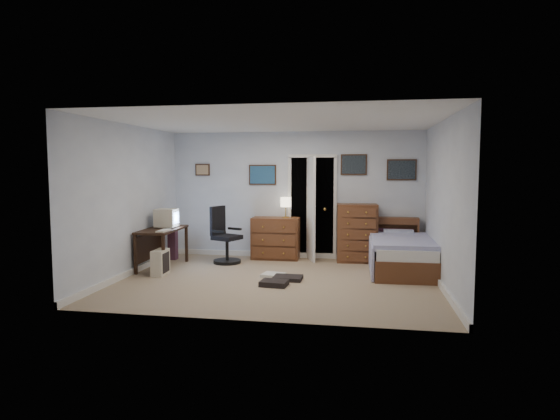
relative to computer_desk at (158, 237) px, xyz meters
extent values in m
cube|color=tan|center=(2.28, -0.62, -0.55)|extent=(5.00, 4.00, 0.02)
cube|color=black|center=(0.08, 0.00, 0.14)|extent=(0.61, 1.25, 0.04)
cube|color=black|center=(-0.14, -0.58, -0.21)|extent=(0.05, 0.05, 0.67)
cube|color=black|center=(0.35, -0.56, -0.21)|extent=(0.05, 0.05, 0.67)
cube|color=black|center=(-0.18, 0.57, -0.21)|extent=(0.05, 0.05, 0.67)
cube|color=black|center=(0.31, 0.59, -0.21)|extent=(0.05, 0.05, 0.67)
cube|color=black|center=(-0.18, -0.01, -0.17)|extent=(0.07, 1.13, 0.47)
cube|color=beige|center=(0.10, 0.15, 0.34)|extent=(0.37, 0.35, 0.32)
cube|color=#8CB2F2|center=(0.29, 0.16, 0.34)|extent=(0.02, 0.26, 0.21)
cube|color=beige|center=(0.10, 0.15, 0.17)|extent=(0.24, 0.24, 0.02)
cube|color=beige|center=(0.26, -0.35, 0.17)|extent=(0.15, 0.38, 0.02)
cube|color=beige|center=(0.28, -0.55, -0.33)|extent=(0.20, 0.40, 0.42)
cube|color=black|center=(0.38, -0.54, -0.33)|extent=(0.02, 0.28, 0.33)
cylinder|color=black|center=(1.11, 0.59, -0.51)|extent=(0.67, 0.67, 0.06)
cylinder|color=black|center=(1.11, 0.59, -0.30)|extent=(0.08, 0.08, 0.40)
cube|color=black|center=(1.11, 0.59, -0.06)|extent=(0.57, 0.57, 0.08)
cube|color=black|center=(0.91, 0.67, 0.25)|extent=(0.21, 0.39, 0.55)
cube|color=black|center=(1.02, 0.37, 0.08)|extent=(0.29, 0.16, 0.04)
cube|color=black|center=(1.20, 0.81, 0.08)|extent=(0.29, 0.16, 0.04)
cube|color=maroon|center=(-0.04, 0.76, -0.16)|extent=(0.16, 0.16, 0.78)
cube|color=brown|center=(1.94, 1.16, -0.14)|extent=(0.93, 0.47, 0.82)
cylinder|color=gold|center=(2.14, 1.16, 0.28)|extent=(0.12, 0.12, 0.02)
cylinder|color=gold|center=(2.14, 1.16, 0.41)|extent=(0.02, 0.02, 0.25)
cylinder|color=beige|center=(2.14, 1.16, 0.58)|extent=(0.21, 0.21, 0.18)
cube|color=black|center=(2.63, 1.68, 0.46)|extent=(0.90, 0.60, 2.00)
cube|color=white|center=(2.18, 1.35, 0.46)|extent=(0.06, 0.05, 2.00)
cube|color=white|center=(3.08, 1.35, 0.46)|extent=(0.06, 0.05, 2.00)
cube|color=white|center=(2.63, 1.35, 1.48)|extent=(0.96, 0.05, 0.06)
cube|color=white|center=(2.59, 1.25, 0.46)|extent=(0.31, 0.77, 2.00)
sphere|color=gold|center=(2.90, 1.09, 0.46)|extent=(0.06, 0.06, 0.06)
cube|color=brown|center=(3.52, 1.13, 0.01)|extent=(0.78, 0.49, 1.10)
cube|color=brown|center=(4.19, 1.26, -0.12)|extent=(0.95, 0.27, 0.85)
cube|color=black|center=(4.19, 1.19, 0.04)|extent=(0.87, 0.13, 0.28)
cube|color=maroon|center=(4.19, 1.19, 0.00)|extent=(0.76, 0.14, 0.21)
cube|color=brown|center=(4.28, 0.43, -0.37)|extent=(1.01, 1.98, 0.34)
cube|color=white|center=(4.28, 0.43, -0.11)|extent=(0.97, 1.94, 0.18)
cube|color=#6162B4|center=(4.29, 0.33, 0.00)|extent=(1.07, 1.69, 0.10)
cube|color=#6162B4|center=(3.76, 0.32, -0.27)|extent=(0.06, 1.67, 0.53)
cube|color=#6672A4|center=(4.27, 1.17, 0.04)|extent=(0.55, 0.38, 0.13)
cube|color=#331E11|center=(0.38, 1.36, 1.21)|extent=(0.30, 0.03, 0.24)
cube|color=#948950|center=(0.38, 1.35, 1.21)|extent=(0.25, 0.01, 0.19)
cube|color=#331E11|center=(1.63, 1.36, 1.11)|extent=(0.55, 0.03, 0.40)
cube|color=#180D60|center=(1.63, 1.35, 1.11)|extent=(0.50, 0.01, 0.35)
cube|color=#331E11|center=(3.43, 1.36, 1.31)|extent=(0.50, 0.03, 0.40)
cube|color=black|center=(3.43, 1.35, 1.31)|extent=(0.45, 0.01, 0.35)
cube|color=#331E11|center=(4.33, 1.36, 1.21)|extent=(0.55, 0.03, 0.40)
cube|color=black|center=(4.33, 1.35, 1.21)|extent=(0.50, 0.01, 0.35)
cube|color=silver|center=(2.17, -0.35, -0.52)|extent=(0.40, 0.37, 0.05)
cube|color=black|center=(2.44, -0.54, -0.51)|extent=(0.46, 0.36, 0.06)
cube|color=black|center=(2.30, -0.96, -0.50)|extent=(0.43, 0.34, 0.08)
camera|label=1|loc=(3.56, -7.80, 1.23)|focal=30.00mm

